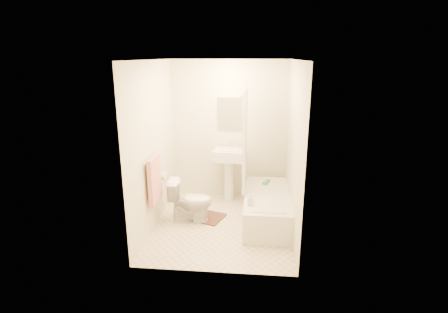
# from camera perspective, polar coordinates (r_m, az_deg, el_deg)

# --- Properties ---
(floor) EXTENTS (2.40, 2.40, 0.00)m
(floor) POSITION_cam_1_polar(r_m,az_deg,el_deg) (5.36, -0.26, -11.07)
(floor) COLOR beige
(floor) RESTS_ON ground
(ceiling) EXTENTS (2.40, 2.40, 0.00)m
(ceiling) POSITION_cam_1_polar(r_m,az_deg,el_deg) (4.77, -0.30, 15.52)
(ceiling) COLOR white
(ceiling) RESTS_ON ground
(wall_back) EXTENTS (2.00, 0.02, 2.40)m
(wall_back) POSITION_cam_1_polar(r_m,az_deg,el_deg) (6.09, 0.86, 4.29)
(wall_back) COLOR beige
(wall_back) RESTS_ON ground
(wall_left) EXTENTS (0.02, 2.40, 2.40)m
(wall_left) POSITION_cam_1_polar(r_m,az_deg,el_deg) (5.12, -11.48, 1.67)
(wall_left) COLOR beige
(wall_left) RESTS_ON ground
(wall_right) EXTENTS (0.02, 2.40, 2.40)m
(wall_right) POSITION_cam_1_polar(r_m,az_deg,el_deg) (4.93, 11.36, 1.12)
(wall_right) COLOR beige
(wall_right) RESTS_ON ground
(mirror) EXTENTS (0.40, 0.03, 0.55)m
(mirror) POSITION_cam_1_polar(r_m,az_deg,el_deg) (6.02, 0.86, 7.04)
(mirror) COLOR white
(mirror) RESTS_ON wall_back
(curtain_rod) EXTENTS (0.03, 1.70, 0.03)m
(curtain_rod) POSITION_cam_1_polar(r_m,az_deg,el_deg) (4.87, 3.41, 10.79)
(curtain_rod) COLOR silver
(curtain_rod) RESTS_ON wall_back
(shower_curtain) EXTENTS (0.04, 0.80, 1.55)m
(shower_curtain) POSITION_cam_1_polar(r_m,az_deg,el_deg) (5.39, 3.44, 2.90)
(shower_curtain) COLOR silver
(shower_curtain) RESTS_ON curtain_rod
(towel_bar) EXTENTS (0.02, 0.60, 0.02)m
(towel_bar) POSITION_cam_1_polar(r_m,az_deg,el_deg) (4.91, -11.80, -0.20)
(towel_bar) COLOR silver
(towel_bar) RESTS_ON wall_left
(towel) EXTENTS (0.06, 0.45, 0.66)m
(towel) POSITION_cam_1_polar(r_m,az_deg,el_deg) (5.00, -11.26, -3.73)
(towel) COLOR #CC7266
(towel) RESTS_ON towel_bar
(toilet_paper) EXTENTS (0.11, 0.12, 0.12)m
(toilet_paper) POSITION_cam_1_polar(r_m,az_deg,el_deg) (5.36, -10.10, -3.20)
(toilet_paper) COLOR white
(toilet_paper) RESTS_ON wall_left
(toilet) EXTENTS (0.68, 0.40, 0.65)m
(toilet) POSITION_cam_1_polar(r_m,az_deg,el_deg) (5.38, -5.49, -7.23)
(toilet) COLOR white
(toilet) RESTS_ON floor
(sink) EXTENTS (0.54, 0.45, 1.01)m
(sink) POSITION_cam_1_polar(r_m,az_deg,el_deg) (6.04, 0.86, -2.70)
(sink) COLOR silver
(sink) RESTS_ON floor
(bathtub) EXTENTS (0.68, 1.55, 0.44)m
(bathtub) POSITION_cam_1_polar(r_m,az_deg,el_deg) (5.44, 6.99, -8.22)
(bathtub) COLOR silver
(bathtub) RESTS_ON floor
(bath_mat) EXTENTS (0.71, 0.62, 0.02)m
(bath_mat) POSITION_cam_1_polar(r_m,az_deg,el_deg) (5.60, -3.24, -9.74)
(bath_mat) COLOR #4B291E
(bath_mat) RESTS_ON floor
(soap_bottle) EXTENTS (0.09, 0.09, 0.17)m
(soap_bottle) POSITION_cam_1_polar(r_m,az_deg,el_deg) (4.92, 4.35, -7.03)
(soap_bottle) COLOR white
(soap_bottle) RESTS_ON bathtub
(scrub_brush) EXTENTS (0.14, 0.23, 0.04)m
(scrub_brush) POSITION_cam_1_polar(r_m,az_deg,el_deg) (5.78, 6.93, -4.19)
(scrub_brush) COLOR green
(scrub_brush) RESTS_ON bathtub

